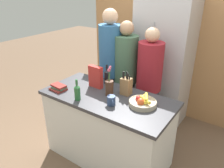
{
  "coord_description": "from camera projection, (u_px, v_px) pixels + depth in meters",
  "views": [
    {
      "loc": [
        1.31,
        -1.79,
        2.07
      ],
      "look_at": [
        0.0,
        0.09,
        1.01
      ],
      "focal_mm": 35.0,
      "sensor_mm": 36.0,
      "label": 1
    }
  ],
  "objects": [
    {
      "name": "person_in_blue",
      "position": [
        125.0,
        73.0,
        3.08
      ],
      "size": [
        0.33,
        0.33,
        1.64
      ],
      "rotation": [
        0.0,
        0.0,
        0.41
      ],
      "color": "#383842",
      "rests_on": "ground_plane"
    },
    {
      "name": "bottle_oil",
      "position": [
        107.0,
        76.0,
        2.79
      ],
      "size": [
        0.07,
        0.07,
        0.25
      ],
      "color": "black",
      "rests_on": "kitchen_island"
    },
    {
      "name": "knife_block",
      "position": [
        126.0,
        86.0,
        2.51
      ],
      "size": [
        0.12,
        0.1,
        0.28
      ],
      "color": "olive",
      "rests_on": "kitchen_island"
    },
    {
      "name": "kitchen_island",
      "position": [
        108.0,
        128.0,
        2.7
      ],
      "size": [
        1.55,
        0.73,
        0.89
      ],
      "color": "silver",
      "rests_on": "ground_plane"
    },
    {
      "name": "ground_plane",
      "position": [
        108.0,
        156.0,
        2.88
      ],
      "size": [
        14.0,
        14.0,
        0.0
      ],
      "primitive_type": "plane",
      "color": "brown"
    },
    {
      "name": "coffee_mug",
      "position": [
        111.0,
        101.0,
        2.31
      ],
      "size": [
        0.11,
        0.11,
        0.1
      ],
      "color": "#334770",
      "rests_on": "kitchen_island"
    },
    {
      "name": "bottle_vinegar",
      "position": [
        77.0,
        92.0,
        2.4
      ],
      "size": [
        0.07,
        0.07,
        0.24
      ],
      "color": "#286633",
      "rests_on": "kitchen_island"
    },
    {
      "name": "refrigerator",
      "position": [
        163.0,
        62.0,
        3.32
      ],
      "size": [
        0.78,
        0.63,
        1.96
      ],
      "color": "#B7B7BC",
      "rests_on": "ground_plane"
    },
    {
      "name": "person_in_red_tee",
      "position": [
        149.0,
        80.0,
        2.91
      ],
      "size": [
        0.33,
        0.33,
        1.6
      ],
      "rotation": [
        0.0,
        0.0,
        -0.5
      ],
      "color": "#383842",
      "rests_on": "ground_plane"
    },
    {
      "name": "cereal_box",
      "position": [
        96.0,
        77.0,
        2.68
      ],
      "size": [
        0.19,
        0.07,
        0.27
      ],
      "color": "red",
      "rests_on": "kitchen_island"
    },
    {
      "name": "fruit_bowl",
      "position": [
        143.0,
        102.0,
        2.31
      ],
      "size": [
        0.3,
        0.3,
        0.11
      ],
      "color": "tan",
      "rests_on": "kitchen_island"
    },
    {
      "name": "person_at_sink",
      "position": [
        110.0,
        65.0,
        3.12
      ],
      "size": [
        0.32,
        0.32,
        1.79
      ],
      "rotation": [
        0.0,
        0.0,
        -0.2
      ],
      "color": "#383842",
      "rests_on": "ground_plane"
    },
    {
      "name": "book_stack",
      "position": [
        59.0,
        88.0,
        2.65
      ],
      "size": [
        0.2,
        0.16,
        0.06
      ],
      "color": "maroon",
      "rests_on": "kitchen_island"
    },
    {
      "name": "back_wall_wood",
      "position": [
        165.0,
        36.0,
        3.53
      ],
      "size": [
        2.75,
        0.12,
        2.6
      ],
      "color": "#AD7A4C",
      "rests_on": "ground_plane"
    },
    {
      "name": "flower_vase",
      "position": [
        109.0,
        87.0,
        2.49
      ],
      "size": [
        0.09,
        0.09,
        0.35
      ],
      "color": "#4C2D1E",
      "rests_on": "kitchen_island"
    }
  ]
}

